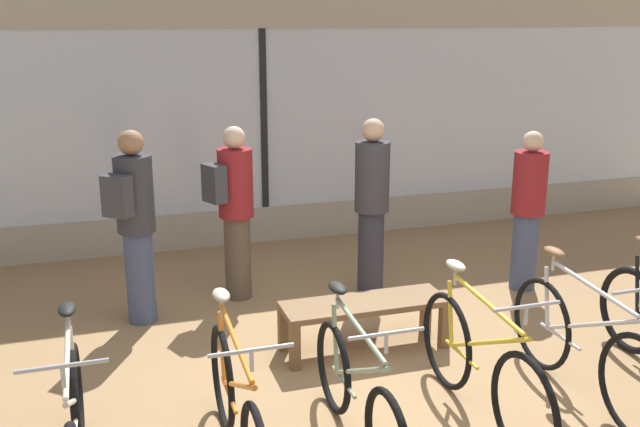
% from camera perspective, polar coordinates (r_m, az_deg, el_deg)
% --- Properties ---
extents(ground_plane, '(24.00, 24.00, 0.00)m').
position_cam_1_polar(ground_plane, '(5.54, 5.48, -14.05)').
color(ground_plane, '#99754C').
extents(shop_back_wall, '(12.00, 0.08, 3.20)m').
position_cam_1_polar(shop_back_wall, '(8.67, -4.57, 8.20)').
color(shop_back_wall, '#B2A893').
rests_on(shop_back_wall, ground_plane).
extents(bicycle_left, '(0.46, 1.78, 1.04)m').
position_cam_1_polar(bicycle_left, '(4.56, -6.66, -15.35)').
color(bicycle_left, black).
rests_on(bicycle_left, ground_plane).
extents(bicycle_center_left, '(0.46, 1.65, 1.01)m').
position_cam_1_polar(bicycle_center_left, '(4.75, 2.98, -14.27)').
color(bicycle_center_left, black).
rests_on(bicycle_center_left, ground_plane).
extents(bicycle_center_right, '(0.46, 1.77, 1.05)m').
position_cam_1_polar(bicycle_center_right, '(5.13, 12.73, -11.82)').
color(bicycle_center_right, black).
rests_on(bicycle_center_right, ground_plane).
extents(bicycle_right, '(0.46, 1.81, 1.05)m').
position_cam_1_polar(bicycle_right, '(5.60, 20.34, -9.99)').
color(bicycle_right, black).
rests_on(bicycle_right, ground_plane).
extents(display_bench, '(1.40, 0.44, 0.43)m').
position_cam_1_polar(display_bench, '(6.04, 3.58, -7.68)').
color(display_bench, brown).
rests_on(display_bench, ground_plane).
extents(customer_near_rack, '(0.56, 0.46, 1.73)m').
position_cam_1_polar(customer_near_rack, '(6.98, -6.84, 0.47)').
color(customer_near_rack, brown).
rests_on(customer_near_rack, ground_plane).
extents(customer_by_window, '(0.48, 0.48, 1.64)m').
position_cam_1_polar(customer_by_window, '(7.50, 16.29, 0.44)').
color(customer_by_window, '#424C6B').
rests_on(customer_by_window, ground_plane).
extents(customer_mid_floor, '(0.53, 0.56, 1.78)m').
position_cam_1_polar(customer_mid_floor, '(6.56, -14.58, -0.60)').
color(customer_mid_floor, '#424C6B').
rests_on(customer_mid_floor, ground_plane).
extents(customer_near_bench, '(0.44, 0.44, 1.79)m').
position_cam_1_polar(customer_near_bench, '(7.05, 4.16, 0.80)').
color(customer_near_bench, '#2D2D38').
rests_on(customer_near_bench, ground_plane).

